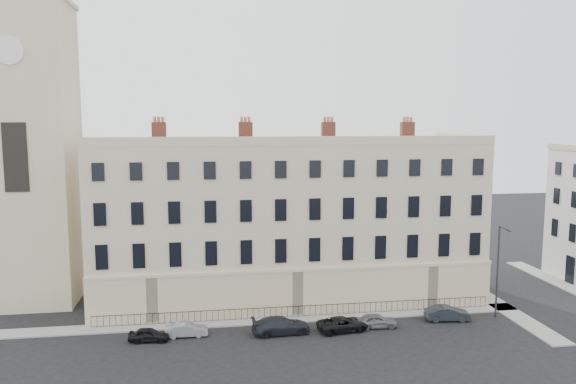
# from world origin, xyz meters

# --- Properties ---
(ground) EXTENTS (160.00, 160.00, 0.00)m
(ground) POSITION_xyz_m (0.00, 0.00, 0.00)
(ground) COLOR black
(ground) RESTS_ON ground
(terrace) EXTENTS (36.22, 12.22, 17.00)m
(terrace) POSITION_xyz_m (-5.97, 11.97, 7.50)
(terrace) COLOR beige
(terrace) RESTS_ON ground
(church_tower) EXTENTS (8.00, 8.13, 44.00)m
(church_tower) POSITION_xyz_m (-30.00, 14.00, 18.66)
(church_tower) COLOR beige
(church_tower) RESTS_ON ground
(pavement_terrace) EXTENTS (48.00, 2.00, 0.12)m
(pavement_terrace) POSITION_xyz_m (-10.00, 5.00, 0.06)
(pavement_terrace) COLOR gray
(pavement_terrace) RESTS_ON ground
(pavement_east_return) EXTENTS (2.00, 24.00, 0.12)m
(pavement_east_return) POSITION_xyz_m (13.00, 8.00, 0.06)
(pavement_east_return) COLOR gray
(pavement_east_return) RESTS_ON ground
(pavement_adjacent) EXTENTS (2.00, 20.00, 0.12)m
(pavement_adjacent) POSITION_xyz_m (23.00, 10.00, 0.06)
(pavement_adjacent) COLOR gray
(pavement_adjacent) RESTS_ON ground
(railings) EXTENTS (35.00, 0.04, 0.96)m
(railings) POSITION_xyz_m (-6.00, 5.40, 0.55)
(railings) COLOR black
(railings) RESTS_ON ground
(car_a) EXTENTS (3.25, 1.54, 1.07)m
(car_a) POSITION_xyz_m (-18.48, 1.91, 0.54)
(car_a) COLOR black
(car_a) RESTS_ON ground
(car_b) EXTENTS (3.37, 1.20, 1.11)m
(car_b) POSITION_xyz_m (-15.61, 2.50, 0.55)
(car_b) COLOR gray
(car_b) RESTS_ON ground
(car_c) EXTENTS (4.85, 2.22, 1.38)m
(car_c) POSITION_xyz_m (-8.06, 1.94, 0.69)
(car_c) COLOR black
(car_c) RESTS_ON ground
(car_d) EXTENTS (4.48, 2.58, 1.18)m
(car_d) POSITION_xyz_m (-2.96, 1.73, 0.59)
(car_d) COLOR black
(car_d) RESTS_ON ground
(car_e) EXTENTS (3.53, 1.61, 1.17)m
(car_e) POSITION_xyz_m (-0.00, 2.05, 0.59)
(car_e) COLOR slate
(car_e) RESTS_ON ground
(car_f) EXTENTS (3.97, 1.77, 1.27)m
(car_f) POSITION_xyz_m (6.57, 2.70, 0.63)
(car_f) COLOR #21272D
(car_f) RESTS_ON ground
(streetlamp) EXTENTS (0.18, 1.77, 8.17)m
(streetlamp) POSITION_xyz_m (11.12, 2.77, 4.53)
(streetlamp) COLOR #303036
(streetlamp) RESTS_ON ground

